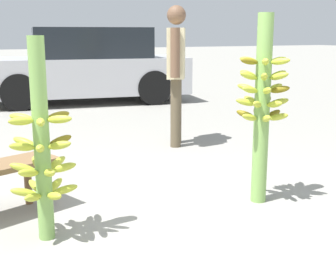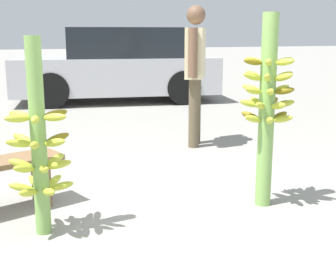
# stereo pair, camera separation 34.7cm
# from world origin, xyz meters

# --- Properties ---
(ground_plane) EXTENTS (80.00, 80.00, 0.00)m
(ground_plane) POSITION_xyz_m (0.00, 0.00, 0.00)
(ground_plane) COLOR gray
(banana_stalk_left) EXTENTS (0.44, 0.44, 1.33)m
(banana_stalk_left) POSITION_xyz_m (-0.83, 0.43, 0.63)
(banana_stalk_left) COLOR #7AA851
(banana_stalk_left) RESTS_ON ground_plane
(banana_stalk_center) EXTENTS (0.43, 0.43, 1.50)m
(banana_stalk_center) POSITION_xyz_m (0.88, 0.37, 0.81)
(banana_stalk_center) COLOR #7AA851
(banana_stalk_center) RESTS_ON ground_plane
(vendor_person) EXTENTS (0.43, 0.63, 1.67)m
(vendor_person) POSITION_xyz_m (1.18, 2.43, 0.99)
(vendor_person) COLOR brown
(vendor_person) RESTS_ON ground_plane
(parked_car) EXTENTS (4.21, 2.36, 1.46)m
(parked_car) POSITION_xyz_m (1.30, 6.55, 0.70)
(parked_car) COLOR #B7B7BC
(parked_car) RESTS_ON ground_plane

